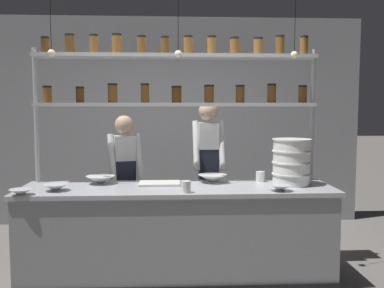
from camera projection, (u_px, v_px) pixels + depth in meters
The scene contains 16 objects.
ground_plane at pixel (178, 280), 4.14m from camera, with size 40.00×40.00×0.00m, color slate.
back_wall at pixel (174, 121), 6.16m from camera, with size 5.36×0.12×2.94m, color #939399.
prep_counter at pixel (178, 234), 4.10m from camera, with size 2.96×0.76×0.92m.
spice_shelf_unit at pixel (177, 83), 4.30m from camera, with size 2.85×0.28×2.40m.
chef_left at pixel (125, 178), 4.69m from camera, with size 0.41×0.34×1.58m.
chef_center at pixel (208, 166), 4.85m from camera, with size 0.37×0.30×1.74m.
container_stack at pixel (292, 162), 4.15m from camera, with size 0.38×0.38×0.45m.
cutting_board at pixel (160, 183), 4.17m from camera, with size 0.40×0.26×0.02m.
prep_bowl_near_left at pixel (56, 188), 3.86m from camera, with size 0.22×0.22×0.06m.
prep_bowl_center_front at pixel (280, 188), 3.86m from camera, with size 0.20×0.20×0.06m.
prep_bowl_center_back at pixel (100, 180), 4.22m from camera, with size 0.28×0.28×0.08m.
prep_bowl_near_right at pixel (213, 179), 4.29m from camera, with size 0.29×0.29×0.08m.
prep_bowl_far_left at pixel (21, 192), 3.67m from camera, with size 0.19×0.19×0.05m.
serving_cup_front at pixel (186, 187), 3.77m from camera, with size 0.09×0.09×0.11m.
serving_cup_by_board at pixel (260, 177), 4.33m from camera, with size 0.09×0.09×0.10m.
pendant_light_row at pixel (176, 49), 3.95m from camera, with size 2.32×0.07×0.76m.
Camera 1 is at (-0.08, -4.01, 1.68)m, focal length 40.00 mm.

